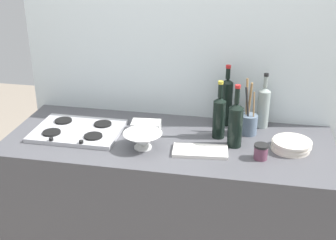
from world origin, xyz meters
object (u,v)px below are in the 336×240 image
object	(u,v)px
wine_bottle_rightmost	(263,106)
butter_dish	(146,127)
plate_stack	(291,145)
utensil_crock	(249,122)
wine_bottle_mid_left	(219,116)
cutting_board	(200,151)
condiment_jar_front	(261,152)
wine_bottle_mid_right	(226,101)
stovetop_hob	(78,131)
wine_bottle_leftmost	(235,124)
mixing_bowl	(143,140)

from	to	relation	value
wine_bottle_rightmost	butter_dish	xyz separation A→B (m)	(-0.65, -0.19, -0.10)
plate_stack	butter_dish	world-z (taller)	butter_dish
utensil_crock	wine_bottle_mid_left	bearing A→B (deg)	-154.80
butter_dish	cutting_board	world-z (taller)	butter_dish
cutting_board	condiment_jar_front	bearing A→B (deg)	-1.02
butter_dish	utensil_crock	size ratio (longest dim) A/B	0.51
plate_stack	wine_bottle_mid_right	size ratio (longest dim) A/B	0.58
plate_stack	utensil_crock	distance (m)	0.28
utensil_crock	cutting_board	bearing A→B (deg)	-130.39
stovetop_hob	wine_bottle_rightmost	bearing A→B (deg)	15.55
wine_bottle_leftmost	cutting_board	xyz separation A→B (m)	(-0.17, -0.11, -0.12)
plate_stack	mixing_bowl	xyz separation A→B (m)	(-0.77, -0.13, 0.02)
wine_bottle_rightmost	mixing_bowl	xyz separation A→B (m)	(-0.62, -0.40, -0.08)
wine_bottle_mid_right	wine_bottle_rightmost	bearing A→B (deg)	0.87
wine_bottle_mid_left	wine_bottle_rightmost	size ratio (longest dim) A/B	1.01
wine_bottle_mid_right	mixing_bowl	distance (m)	0.57
utensil_crock	cutting_board	world-z (taller)	utensil_crock
wine_bottle_mid_left	cutting_board	distance (m)	0.25
butter_dish	condiment_jar_front	distance (m)	0.68
wine_bottle_mid_left	utensil_crock	bearing A→B (deg)	25.20
wine_bottle_rightmost	cutting_board	world-z (taller)	wine_bottle_rightmost
wine_bottle_leftmost	utensil_crock	bearing A→B (deg)	67.69
mixing_bowl	utensil_crock	distance (m)	0.61
butter_dish	mixing_bowl	bearing A→B (deg)	-81.13
wine_bottle_leftmost	cutting_board	bearing A→B (deg)	-146.93
butter_dish	utensil_crock	distance (m)	0.58
mixing_bowl	wine_bottle_mid_right	bearing A→B (deg)	44.06
wine_bottle_leftmost	butter_dish	distance (m)	0.52
wine_bottle_mid_right	utensil_crock	xyz separation A→B (m)	(0.14, -0.11, -0.08)
stovetop_hob	butter_dish	world-z (taller)	butter_dish
plate_stack	wine_bottle_rightmost	world-z (taller)	wine_bottle_rightmost
plate_stack	wine_bottle_leftmost	distance (m)	0.32
wine_bottle_mid_right	utensil_crock	bearing A→B (deg)	-37.94
wine_bottle_rightmost	condiment_jar_front	xyz separation A→B (m)	(-0.00, -0.39, -0.09)
mixing_bowl	cutting_board	bearing A→B (deg)	1.30
wine_bottle_mid_right	utensil_crock	world-z (taller)	wine_bottle_mid_right
stovetop_hob	wine_bottle_mid_left	bearing A→B (deg)	7.15
wine_bottle_leftmost	butter_dish	bearing A→B (deg)	170.35
butter_dish	cutting_board	size ratio (longest dim) A/B	0.57
stovetop_hob	wine_bottle_leftmost	bearing A→B (deg)	0.38
wine_bottle_mid_left	wine_bottle_rightmost	xyz separation A→B (m)	(0.24, 0.19, 0.00)
stovetop_hob	wine_bottle_rightmost	xyz separation A→B (m)	(1.03, 0.29, 0.12)
mixing_bowl	condiment_jar_front	world-z (taller)	mixing_bowl
wine_bottle_leftmost	mixing_bowl	distance (m)	0.49
wine_bottle_leftmost	condiment_jar_front	size ratio (longest dim) A/B	4.34
mixing_bowl	cutting_board	xyz separation A→B (m)	(0.31, 0.01, -0.04)
cutting_board	stovetop_hob	bearing A→B (deg)	171.77
wine_bottle_mid_left	condiment_jar_front	size ratio (longest dim) A/B	4.14
cutting_board	wine_bottle_mid_right	bearing A→B (deg)	75.49
wine_bottle_mid_right	plate_stack	bearing A→B (deg)	-35.46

